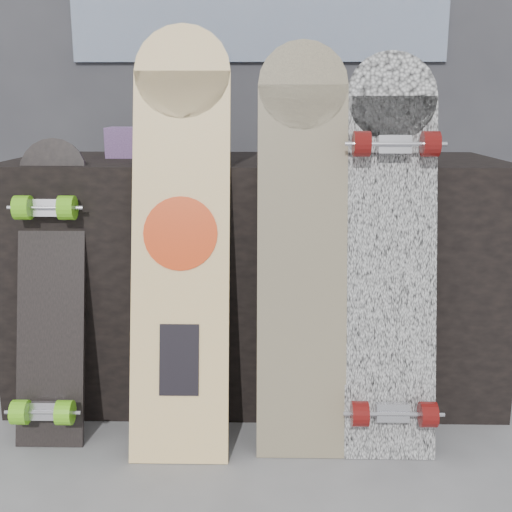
{
  "coord_description": "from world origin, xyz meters",
  "views": [
    {
      "loc": [
        0.04,
        -1.64,
        0.98
      ],
      "look_at": [
        0.01,
        0.2,
        0.54
      ],
      "focal_mm": 45.0,
      "sensor_mm": 36.0,
      "label": 1
    }
  ],
  "objects_px": {
    "vendor_table": "(256,275)",
    "longboard_geisha": "(181,227)",
    "skateboard_dark": "(50,289)",
    "longboard_celtic": "(302,237)",
    "longboard_cascadia": "(391,248)"
  },
  "relations": [
    {
      "from": "longboard_cascadia",
      "to": "skateboard_dark",
      "type": "height_order",
      "value": "longboard_cascadia"
    },
    {
      "from": "vendor_table",
      "to": "skateboard_dark",
      "type": "distance_m",
      "value": 0.69
    },
    {
      "from": "longboard_cascadia",
      "to": "skateboard_dark",
      "type": "relative_size",
      "value": 1.28
    },
    {
      "from": "vendor_table",
      "to": "longboard_geisha",
      "type": "height_order",
      "value": "longboard_geisha"
    },
    {
      "from": "longboard_celtic",
      "to": "skateboard_dark",
      "type": "relative_size",
      "value": 1.31
    },
    {
      "from": "longboard_geisha",
      "to": "skateboard_dark",
      "type": "xyz_separation_m",
      "value": [
        -0.39,
        0.0,
        -0.19
      ]
    },
    {
      "from": "vendor_table",
      "to": "longboard_celtic",
      "type": "relative_size",
      "value": 1.38
    },
    {
      "from": "vendor_table",
      "to": "skateboard_dark",
      "type": "xyz_separation_m",
      "value": [
        -0.6,
        -0.35,
        0.05
      ]
    },
    {
      "from": "longboard_geisha",
      "to": "longboard_celtic",
      "type": "relative_size",
      "value": 1.04
    },
    {
      "from": "vendor_table",
      "to": "longboard_celtic",
      "type": "height_order",
      "value": "longboard_celtic"
    },
    {
      "from": "longboard_geisha",
      "to": "skateboard_dark",
      "type": "distance_m",
      "value": 0.43
    },
    {
      "from": "longboard_geisha",
      "to": "longboard_cascadia",
      "type": "bearing_deg",
      "value": -2.42
    },
    {
      "from": "longboard_celtic",
      "to": "vendor_table",
      "type": "bearing_deg",
      "value": 110.42
    },
    {
      "from": "longboard_geisha",
      "to": "skateboard_dark",
      "type": "bearing_deg",
      "value": 179.43
    },
    {
      "from": "vendor_table",
      "to": "longboard_cascadia",
      "type": "bearing_deg",
      "value": -44.55
    }
  ]
}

